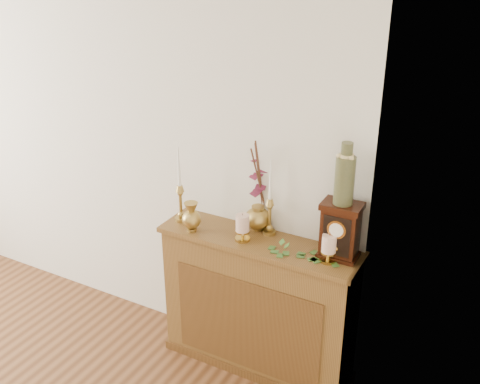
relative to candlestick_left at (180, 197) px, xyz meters
The scene contains 10 objects.
console_shelf 0.85m from the candlestick_left, ahead, with size 1.24×0.34×0.93m.
candlestick_left is the anchor object (origin of this frame).
candlestick_center 0.57m from the candlestick_left, 10.66° to the left, with size 0.08×0.08×0.47m.
bud_vase 0.17m from the candlestick_left, 32.63° to the right, with size 0.12×0.12×0.19m.
ginger_jar 0.50m from the candlestick_left, 19.38° to the left, with size 0.24×0.26×0.59m.
pillar_candle_left 0.47m from the candlestick_left, ahead, with size 0.09×0.09×0.17m.
pillar_candle_right 0.99m from the candlestick_left, ahead, with size 0.09×0.09×0.17m.
ivy_garland 0.84m from the candlestick_left, ahead, with size 0.42×0.19×0.07m.
mantel_clock 1.02m from the candlestick_left, ahead, with size 0.22×0.16×0.33m.
ceramic_vase 1.07m from the candlestick_left, ahead, with size 0.11×0.11×0.34m.
Camera 1 is at (2.69, -0.50, 2.55)m, focal length 42.00 mm.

